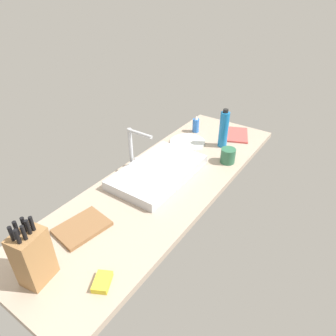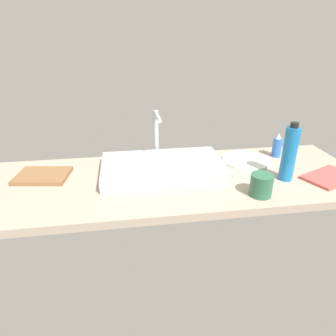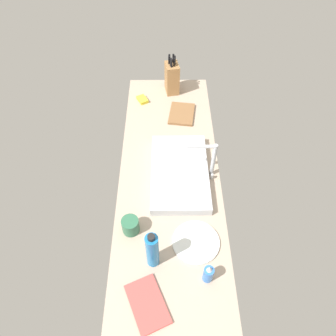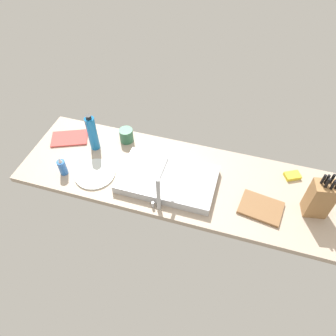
# 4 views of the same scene
# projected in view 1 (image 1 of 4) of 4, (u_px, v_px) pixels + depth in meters

# --- Properties ---
(countertop_slab) EXTENTS (1.89, 0.60, 0.04)m
(countertop_slab) POSITION_uv_depth(u_px,v_px,m) (164.00, 183.00, 1.72)
(countertop_slab) COLOR tan
(countertop_slab) RESTS_ON ground
(sink_basin) EXTENTS (0.56, 0.34, 0.05)m
(sink_basin) POSITION_uv_depth(u_px,v_px,m) (158.00, 172.00, 1.74)
(sink_basin) COLOR #B7BABF
(sink_basin) RESTS_ON countertop_slab
(faucet) EXTENTS (0.06, 0.17, 0.25)m
(faucet) POSITION_uv_depth(u_px,v_px,m) (134.00, 145.00, 1.74)
(faucet) COLOR #B7BABF
(faucet) RESTS_ON countertop_slab
(knife_block) EXTENTS (0.13, 0.11, 0.29)m
(knife_block) POSITION_uv_depth(u_px,v_px,m) (33.00, 256.00, 1.10)
(knife_block) COLOR #9E7042
(knife_block) RESTS_ON countertop_slab
(cutting_board) EXTENTS (0.25, 0.20, 0.02)m
(cutting_board) POSITION_uv_depth(u_px,v_px,m) (82.00, 227.00, 1.38)
(cutting_board) COLOR brown
(cutting_board) RESTS_ON countertop_slab
(soap_bottle) EXTENTS (0.05, 0.05, 0.13)m
(soap_bottle) POSITION_uv_depth(u_px,v_px,m) (196.00, 125.00, 2.21)
(soap_bottle) COLOR blue
(soap_bottle) RESTS_ON countertop_slab
(water_bottle) EXTENTS (0.06, 0.06, 0.26)m
(water_bottle) POSITION_uv_depth(u_px,v_px,m) (224.00, 129.00, 1.99)
(water_bottle) COLOR #1970B7
(water_bottle) RESTS_ON countertop_slab
(dinner_plate) EXTENTS (0.24, 0.24, 0.01)m
(dinner_plate) POSITION_uv_depth(u_px,v_px,m) (187.00, 142.00, 2.09)
(dinner_plate) COLOR silver
(dinner_plate) RESTS_ON countertop_slab
(dish_towel) EXTENTS (0.27, 0.23, 0.01)m
(dish_towel) POSITION_uv_depth(u_px,v_px,m) (237.00, 135.00, 2.18)
(dish_towel) COLOR #CC4C47
(dish_towel) RESTS_ON countertop_slab
(coffee_mug) EXTENTS (0.09, 0.09, 0.09)m
(coffee_mug) POSITION_uv_depth(u_px,v_px,m) (228.00, 156.00, 1.85)
(coffee_mug) COLOR #2D6647
(coffee_mug) RESTS_ON countertop_slab
(dish_sponge) EXTENTS (0.11, 0.09, 0.02)m
(dish_sponge) POSITION_uv_depth(u_px,v_px,m) (102.00, 282.00, 1.14)
(dish_sponge) COLOR yellow
(dish_sponge) RESTS_ON countertop_slab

